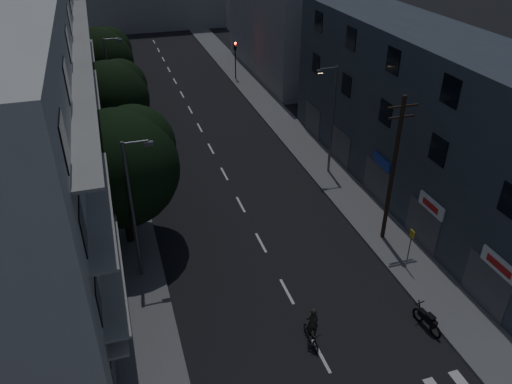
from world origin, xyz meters
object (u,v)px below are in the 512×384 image
utility_pole (393,168)px  motorcycle (427,320)px  cyclist (311,331)px  bus_stop_sign (410,242)px

utility_pole → motorcycle: bearing=-103.2°
utility_pole → motorcycle: utility_pole is taller
utility_pole → cyclist: size_ratio=4.23×
cyclist → utility_pole: bearing=40.5°
utility_pole → bus_stop_sign: (-0.24, -3.00, -2.98)m
motorcycle → cyclist: size_ratio=0.90×
motorcycle → bus_stop_sign: bearing=62.8°
utility_pole → bus_stop_sign: bearing=-94.6°
bus_stop_sign → motorcycle: bus_stop_sign is taller
utility_pole → bus_stop_sign: 4.24m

